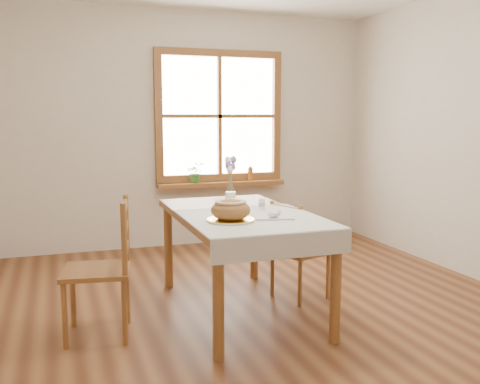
% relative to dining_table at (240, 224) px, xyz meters
% --- Properties ---
extents(ground, '(5.00, 5.00, 0.00)m').
position_rel_dining_table_xyz_m(ground, '(0.00, -0.30, -0.66)').
color(ground, brown).
rests_on(ground, ground).
extents(room_walls, '(4.60, 5.10, 2.65)m').
position_rel_dining_table_xyz_m(room_walls, '(0.00, -0.30, 1.04)').
color(room_walls, beige).
rests_on(room_walls, ground).
extents(window, '(1.46, 0.08, 1.46)m').
position_rel_dining_table_xyz_m(window, '(0.50, 2.17, 0.79)').
color(window, brown).
rests_on(window, ground).
extents(window_sill, '(1.46, 0.20, 0.05)m').
position_rel_dining_table_xyz_m(window_sill, '(0.50, 2.10, 0.03)').
color(window_sill, brown).
rests_on(window_sill, ground).
extents(dining_table, '(0.90, 1.60, 0.75)m').
position_rel_dining_table_xyz_m(dining_table, '(0.00, 0.00, 0.00)').
color(dining_table, brown).
rests_on(dining_table, ground).
extents(table_linen, '(0.91, 0.99, 0.01)m').
position_rel_dining_table_xyz_m(table_linen, '(0.00, -0.30, 0.09)').
color(table_linen, silver).
rests_on(table_linen, dining_table).
extents(chair_left, '(0.51, 0.50, 0.92)m').
position_rel_dining_table_xyz_m(chair_left, '(-1.04, -0.13, -0.21)').
color(chair_left, brown).
rests_on(chair_left, ground).
extents(chair_right, '(0.48, 0.47, 0.79)m').
position_rel_dining_table_xyz_m(chair_right, '(0.55, 0.12, -0.27)').
color(chair_right, brown).
rests_on(chair_right, ground).
extents(bread_plate, '(0.33, 0.33, 0.02)m').
position_rel_dining_table_xyz_m(bread_plate, '(-0.19, -0.35, 0.10)').
color(bread_plate, white).
rests_on(bread_plate, table_linen).
extents(bread_loaf, '(0.26, 0.26, 0.14)m').
position_rel_dining_table_xyz_m(bread_loaf, '(-0.19, -0.35, 0.18)').
color(bread_loaf, '#8F5E32').
rests_on(bread_loaf, bread_plate).
extents(egg_napkin, '(0.31, 0.28, 0.01)m').
position_rel_dining_table_xyz_m(egg_napkin, '(0.13, -0.32, 0.10)').
color(egg_napkin, silver).
rests_on(egg_napkin, table_linen).
extents(eggs, '(0.24, 0.23, 0.04)m').
position_rel_dining_table_xyz_m(eggs, '(0.13, -0.32, 0.13)').
color(eggs, white).
rests_on(eggs, egg_napkin).
extents(salt_shaker, '(0.05, 0.05, 0.09)m').
position_rel_dining_table_xyz_m(salt_shaker, '(-0.02, 0.09, 0.14)').
color(salt_shaker, white).
rests_on(salt_shaker, table_linen).
extents(pepper_shaker, '(0.05, 0.05, 0.09)m').
position_rel_dining_table_xyz_m(pepper_shaker, '(0.17, -0.00, 0.14)').
color(pepper_shaker, white).
rests_on(pepper_shaker, table_linen).
extents(flower_vase, '(0.11, 0.11, 0.09)m').
position_rel_dining_table_xyz_m(flower_vase, '(0.04, 0.36, 0.13)').
color(flower_vase, white).
rests_on(flower_vase, dining_table).
extents(lavender_bouquet, '(0.15, 0.15, 0.28)m').
position_rel_dining_table_xyz_m(lavender_bouquet, '(0.04, 0.36, 0.32)').
color(lavender_bouquet, '#6A5699').
rests_on(lavender_bouquet, flower_vase).
extents(potted_plant, '(0.24, 0.25, 0.18)m').
position_rel_dining_table_xyz_m(potted_plant, '(0.20, 2.10, 0.14)').
color(potted_plant, '#3B7830').
rests_on(potted_plant, window_sill).
extents(amber_bottle, '(0.06, 0.06, 0.17)m').
position_rel_dining_table_xyz_m(amber_bottle, '(0.85, 2.10, 0.13)').
color(amber_bottle, '#B45F21').
rests_on(amber_bottle, window_sill).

